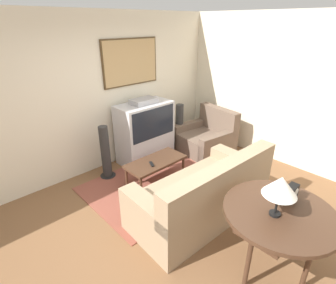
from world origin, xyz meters
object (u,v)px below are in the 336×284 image
at_px(couch, 203,196).
at_px(armchair, 206,138).
at_px(mantel_clock, 291,193).
at_px(speaker_tower_left, 106,154).
at_px(table_lamp, 281,186).
at_px(coffee_table, 156,163).
at_px(console_table, 279,216).
at_px(tv, 145,132).
at_px(speaker_tower_right, 179,127).

height_order(couch, armchair, couch).
height_order(mantel_clock, speaker_tower_left, mantel_clock).
height_order(table_lamp, speaker_tower_left, table_lamp).
distance_m(couch, coffee_table, 1.12).
height_order(coffee_table, speaker_tower_left, speaker_tower_left).
distance_m(armchair, console_table, 2.98).
height_order(tv, table_lamp, tv).
distance_m(mantel_clock, speaker_tower_left, 2.96).
bearing_deg(armchair, console_table, -29.29).
bearing_deg(armchair, table_lamp, -30.92).
bearing_deg(couch, tv, -102.20).
bearing_deg(couch, console_table, 85.49).
distance_m(couch, armchair, 2.08).
relative_size(tv, table_lamp, 2.85).
relative_size(tv, mantel_clock, 6.70).
distance_m(armchair, speaker_tower_right, 0.62).
height_order(tv, speaker_tower_right, tv).
relative_size(couch, armchair, 1.83).
height_order(armchair, table_lamp, table_lamp).
bearing_deg(mantel_clock, couch, 95.66).
xyz_separation_m(tv, speaker_tower_right, (0.90, -0.04, -0.14)).
bearing_deg(tv, speaker_tower_right, -2.47).
bearing_deg(table_lamp, tv, 76.47).
distance_m(tv, coffee_table, 0.86).
bearing_deg(coffee_table, console_table, -95.98).
xyz_separation_m(speaker_tower_left, speaker_tower_right, (1.81, 0.00, 0.00)).
height_order(tv, coffee_table, tv).
bearing_deg(mantel_clock, console_table, -176.30).
bearing_deg(console_table, speaker_tower_right, 62.43).
bearing_deg(table_lamp, armchair, 51.48).
bearing_deg(table_lamp, speaker_tower_left, 94.00).
distance_m(coffee_table, mantel_clock, 2.24).
height_order(coffee_table, console_table, console_table).
bearing_deg(coffee_table, couch, -95.18).
bearing_deg(tv, coffee_table, -117.00).
xyz_separation_m(console_table, speaker_tower_right, (1.51, 2.90, -0.28)).
bearing_deg(speaker_tower_left, armchair, -14.52).
bearing_deg(tv, console_table, -101.70).
relative_size(console_table, mantel_clock, 6.08).
relative_size(couch, mantel_clock, 11.00).
distance_m(mantel_clock, speaker_tower_right, 3.18).
relative_size(armchair, console_table, 0.99).
distance_m(couch, speaker_tower_right, 2.28).
bearing_deg(console_table, tv, 78.30).
bearing_deg(couch, armchair, -139.80).
height_order(coffee_table, table_lamp, table_lamp).
xyz_separation_m(tv, couch, (-0.48, -1.85, -0.26)).
relative_size(coffee_table, console_table, 0.92).
relative_size(couch, speaker_tower_right, 2.14).
xyz_separation_m(mantel_clock, speaker_tower_left, (-0.53, 2.88, -0.44)).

